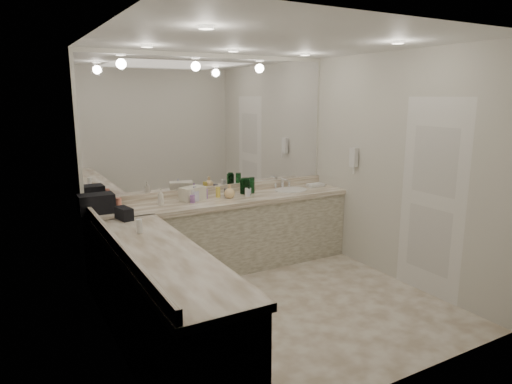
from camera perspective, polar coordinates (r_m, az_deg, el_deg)
floor at (r=4.81m, az=2.75°, el=-14.08°), size 3.20×3.20×0.00m
ceiling at (r=4.35m, az=3.11°, el=18.40°), size 3.20×3.20×0.00m
wall_back at (r=5.70m, az=-5.22°, el=3.74°), size 3.20×0.02×2.60m
wall_left at (r=3.80m, az=-17.88°, el=-0.95°), size 0.02×3.00×2.60m
wall_right at (r=5.42m, az=17.36°, el=2.81°), size 0.02×3.00×2.60m
vanity_back_base at (r=5.63m, az=-3.78°, el=-5.53°), size 3.20×0.60×0.84m
vanity_back_top at (r=5.51m, az=-3.80°, el=-1.09°), size 3.20×0.64×0.06m
vanity_left_base at (r=3.88m, az=-11.61°, el=-14.11°), size 0.60×2.40×0.84m
vanity_left_top at (r=3.71m, az=-11.75°, el=-7.83°), size 0.64×2.42×0.06m
backsplash_back at (r=5.75m, az=-5.07°, el=0.26°), size 3.20×0.04×0.10m
backsplash_left at (r=3.90m, az=-17.26°, el=-5.94°), size 0.04×3.00×0.10m
mirror_back at (r=5.64m, az=-5.26°, el=8.50°), size 3.12×0.01×1.55m
mirror_left at (r=3.73m, az=-18.17°, el=6.20°), size 0.01×2.92×1.55m
sink at (r=5.97m, az=4.38°, el=0.18°), size 0.44×0.44×0.03m
faucet at (r=6.13m, az=3.30°, el=1.22°), size 0.24×0.16×0.14m
wall_phone at (r=5.88m, az=12.11°, el=4.26°), size 0.06×0.10×0.24m
door at (r=5.13m, az=21.14°, el=-0.79°), size 0.02×0.82×2.10m
black_toiletry_bag at (r=5.07m, az=-19.33°, el=-1.37°), size 0.36×0.23×0.20m
black_bag_spill at (r=4.73m, az=-16.17°, el=-2.57°), size 0.15×0.25×0.13m
cream_cosmetic_case at (r=5.43m, az=-7.94°, el=-0.15°), size 0.33×0.26×0.16m
hand_towel at (r=6.26m, az=7.46°, el=0.87°), size 0.23×0.16×0.04m
lotion_left at (r=4.21m, az=-14.39°, el=-4.24°), size 0.05×0.05×0.13m
soap_bottle_a at (r=5.23m, az=-11.84°, el=-0.61°), size 0.09×0.09×0.19m
soap_bottle_b at (r=5.36m, az=-7.75°, el=-0.21°), size 0.11×0.11×0.18m
soap_bottle_c at (r=5.49m, az=-3.33°, el=0.11°), size 0.14×0.14×0.17m
green_bottle_0 at (r=5.66m, az=-1.09°, el=0.60°), size 0.06×0.06×0.19m
green_bottle_1 at (r=5.73m, az=-1.54°, el=0.78°), size 0.06×0.06×0.20m
green_bottle_2 at (r=5.72m, az=-1.66°, el=0.68°), size 0.07×0.07×0.18m
green_bottle_3 at (r=5.77m, az=-0.53°, el=0.86°), size 0.07×0.07×0.20m
green_bottle_4 at (r=5.69m, az=-1.19°, el=0.75°), size 0.06×0.06×0.21m
amenity_bottle_0 at (r=5.09m, az=-16.79°, el=-1.51°), size 0.06×0.06×0.14m
amenity_bottle_1 at (r=5.58m, az=-0.98°, el=-0.10°), size 0.04×0.04×0.09m
amenity_bottle_2 at (r=5.58m, az=-1.20°, el=-0.03°), size 0.04×0.04×0.11m
amenity_bottle_3 at (r=5.75m, az=-0.83°, el=0.17°), size 0.05×0.05×0.07m
amenity_bottle_4 at (r=5.64m, az=-3.69°, el=0.00°), size 0.06×0.06×0.09m
amenity_bottle_5 at (r=5.49m, az=-6.33°, el=-0.24°), size 0.06×0.06×0.12m
amenity_bottle_6 at (r=5.55m, az=-4.77°, el=-0.01°), size 0.06×0.06×0.13m
amenity_bottle_7 at (r=5.29m, az=-7.94°, el=-0.88°), size 0.06×0.06×0.09m
amenity_bottle_8 at (r=5.33m, az=-7.96°, el=-0.48°), size 0.05×0.05×0.15m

